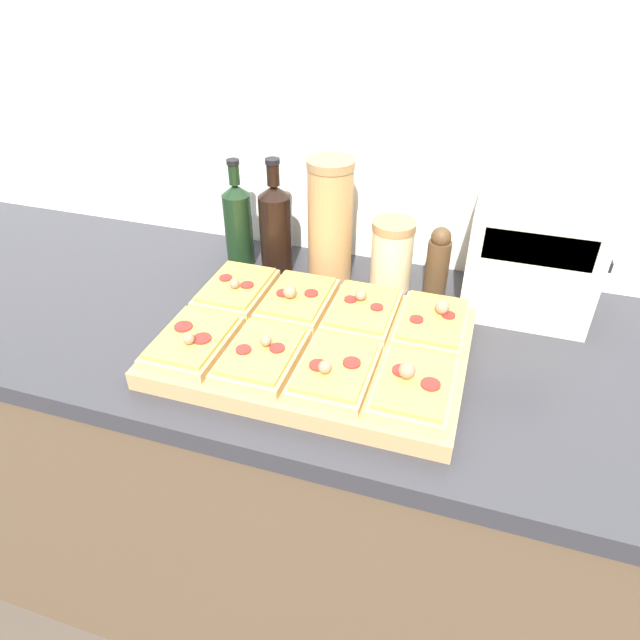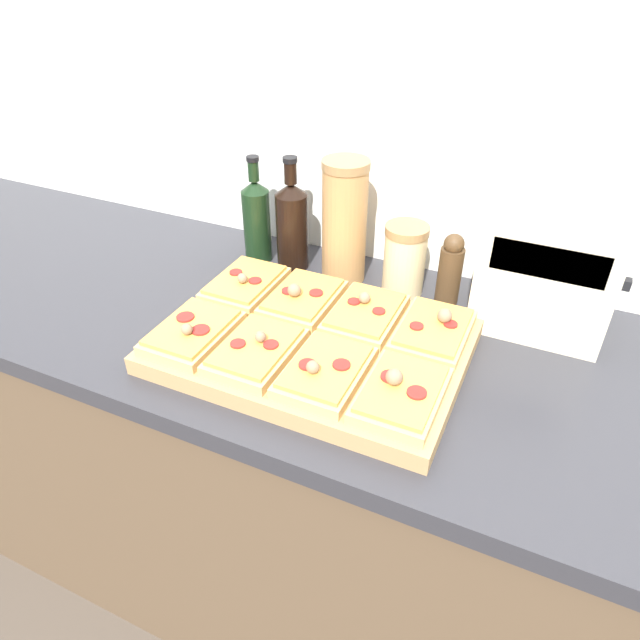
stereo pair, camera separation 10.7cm
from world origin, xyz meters
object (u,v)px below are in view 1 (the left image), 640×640
Objects in this scene: cutting_board at (315,345)px; pepper_mill at (438,262)px; olive_oil_bottle at (238,223)px; grain_jar_short at (392,255)px; grain_jar_tall at (330,221)px; wine_bottle at (276,226)px; toaster_oven at (531,260)px.

cutting_board is 3.51× the size of pepper_mill.
grain_jar_short is (0.36, 0.00, -0.02)m from olive_oil_bottle.
grain_jar_short reaches higher than cutting_board.
olive_oil_bottle is at bearing -180.00° from grain_jar_short.
cutting_board is at bearing -78.46° from grain_jar_tall.
wine_bottle is 0.55m from toaster_oven.
wine_bottle reaches higher than pepper_mill.
wine_bottle is 1.66× the size of pepper_mill.
pepper_mill reaches higher than cutting_board.
olive_oil_bottle is at bearing 180.00° from pepper_mill.
wine_bottle reaches higher than toaster_oven.
toaster_oven is (0.55, -0.00, 0.01)m from wine_bottle.
toaster_oven is (0.64, -0.00, 0.01)m from olive_oil_bottle.
wine_bottle reaches higher than cutting_board.
pepper_mill is 0.19m from toaster_oven.
wine_bottle is 0.27m from grain_jar_short.
olive_oil_bottle is 0.09m from wine_bottle.
grain_jar_tall reaches higher than cutting_board.
wine_bottle is 0.98× the size of toaster_oven.
grain_jar_tall is at bearing 179.89° from toaster_oven.
pepper_mill is 0.59× the size of toaster_oven.
grain_jar_tall reaches higher than wine_bottle.
grain_jar_tall is 1.74× the size of pepper_mill.
pepper_mill is at bearing 179.73° from toaster_oven.
toaster_oven is at bearing -0.08° from olive_oil_bottle.
wine_bottle reaches higher than olive_oil_bottle.
grain_jar_tall is (0.22, 0.00, 0.03)m from olive_oil_bottle.
pepper_mill is at bearing 0.00° from grain_jar_tall.
grain_jar_tall is 1.75× the size of grain_jar_short.
wine_bottle is (0.09, -0.00, 0.00)m from olive_oil_bottle.
olive_oil_bottle is 1.59× the size of pepper_mill.
pepper_mill is (0.46, 0.00, -0.03)m from olive_oil_bottle.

